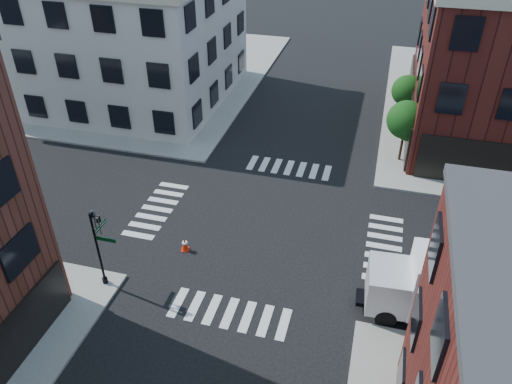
{
  "coord_description": "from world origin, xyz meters",
  "views": [
    {
      "loc": [
        5.59,
        -22.79,
        18.61
      ],
      "look_at": [
        -0.53,
        -0.08,
        2.5
      ],
      "focal_mm": 35.0,
      "sensor_mm": 36.0,
      "label": 1
    }
  ],
  "objects": [
    {
      "name": "tree_far",
      "position": [
        7.56,
        15.98,
        2.87
      ],
      "size": [
        2.43,
        2.43,
        4.07
      ],
      "color": "black",
      "rests_on": "ground"
    },
    {
      "name": "building_nw",
      "position": [
        -19.0,
        16.0,
        5.5
      ],
      "size": [
        22.0,
        16.0,
        11.0
      ],
      "primitive_type": "cube",
      "color": "beige",
      "rests_on": "ground"
    },
    {
      "name": "ground",
      "position": [
        0.0,
        0.0,
        0.0
      ],
      "size": [
        120.0,
        120.0,
        0.0
      ],
      "primitive_type": "plane",
      "color": "black",
      "rests_on": "ground"
    },
    {
      "name": "tree_near",
      "position": [
        7.56,
        9.98,
        3.16
      ],
      "size": [
        2.69,
        2.69,
        4.49
      ],
      "color": "black",
      "rests_on": "ground"
    },
    {
      "name": "signal_pole",
      "position": [
        -6.72,
        -6.68,
        2.86
      ],
      "size": [
        1.29,
        1.24,
        4.6
      ],
      "color": "black",
      "rests_on": "ground"
    },
    {
      "name": "traffic_cone",
      "position": [
        -3.83,
        -3.18,
        0.38
      ],
      "size": [
        0.56,
        0.56,
        0.8
      ],
      "rotation": [
        0.0,
        0.0,
        0.35
      ],
      "color": "red",
      "rests_on": "ground"
    },
    {
      "name": "sidewalk_nw",
      "position": [
        -21.0,
        21.0,
        0.07
      ],
      "size": [
        30.0,
        30.0,
        0.15
      ],
      "primitive_type": "cube",
      "color": "gray",
      "rests_on": "ground"
    },
    {
      "name": "box_truck",
      "position": [
        10.37,
        -4.51,
        1.91
      ],
      "size": [
        8.25,
        2.97,
        3.68
      ],
      "rotation": [
        0.0,
        0.0,
        0.07
      ],
      "color": "white",
      "rests_on": "ground"
    }
  ]
}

